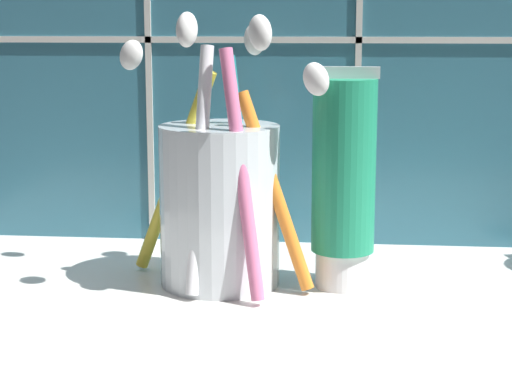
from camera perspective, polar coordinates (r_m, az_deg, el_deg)
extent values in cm
cube|color=silver|center=(55.59, 4.76, -9.47)|extent=(67.93, 34.95, 2.00)
cube|color=beige|center=(69.06, 5.16, 9.48)|extent=(77.93, 0.24, 0.50)
cylinder|color=silver|center=(59.44, -2.74, -1.49)|extent=(8.32, 8.32, 11.17)
cylinder|color=orange|center=(57.56, 0.94, -0.51)|extent=(5.77, 2.94, 13.40)
ellipsoid|color=white|center=(55.38, 3.68, 6.93)|extent=(2.67, 2.07, 2.66)
cylinder|color=teal|center=(60.71, -1.30, 1.20)|extent=(2.67, 3.48, 15.56)
ellipsoid|color=white|center=(61.07, -0.42, 9.54)|extent=(2.19, 2.42, 2.46)
cylinder|color=yellow|center=(61.11, -5.74, 0.72)|extent=(6.66, 2.95, 14.72)
ellipsoid|color=white|center=(61.94, -8.62, 8.44)|extent=(2.68, 1.98, 2.68)
cylinder|color=white|center=(56.61, -4.11, 0.87)|extent=(1.80, 4.20, 16.35)
ellipsoid|color=white|center=(54.09, -4.99, 10.16)|extent=(1.74, 2.33, 2.49)
cylinder|color=pink|center=(55.40, -1.29, 0.59)|extent=(3.65, 4.21, 16.23)
ellipsoid|color=white|center=(52.72, -0.06, 10.00)|extent=(2.37, 2.49, 2.53)
cylinder|color=white|center=(59.93, 5.43, -5.66)|extent=(3.68, 3.68, 2.59)
cylinder|color=#1E8C60|center=(58.31, 5.55, 1.15)|extent=(4.33, 4.33, 11.81)
cube|color=silver|center=(57.60, 5.67, 7.34)|extent=(4.54, 0.36, 0.80)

